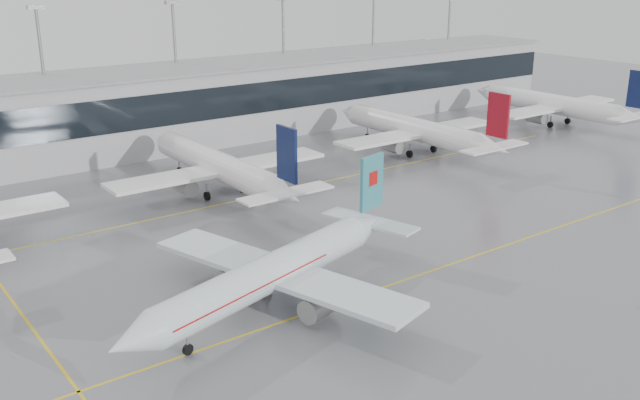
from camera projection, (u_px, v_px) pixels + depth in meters
ground at (396, 283)px, 66.89m from camera, size 320.00×320.00×0.00m
taxi_line_main at (396, 283)px, 66.88m from camera, size 120.00×0.25×0.01m
taxi_line_north at (235, 201)px, 89.74m from camera, size 120.00×0.25×0.01m
taxi_line_cross at (20, 312)px, 61.37m from camera, size 0.25×60.00×0.01m
terminal at (131, 113)px, 112.22m from camera, size 180.00×15.00×12.00m
terminal_glass at (150, 112)px, 105.99m from camera, size 180.00×0.20×5.00m
terminal_roof at (128, 74)px, 110.25m from camera, size 182.00×16.00×0.40m
light_masts at (113, 62)px, 114.46m from camera, size 156.40×1.00×22.60m
air_canada_jet at (279, 270)px, 61.60m from camera, size 33.92×27.13×10.58m
parked_jet_c at (219, 166)px, 91.38m from camera, size 29.64×36.96×11.72m
parked_jet_d at (417, 130)px, 111.14m from camera, size 29.64×36.96×11.72m
parked_jet_e at (555, 105)px, 130.91m from camera, size 29.64×36.96×11.72m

